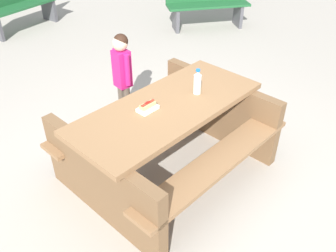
# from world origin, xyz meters

# --- Properties ---
(ground_plane) EXTENTS (30.00, 30.00, 0.00)m
(ground_plane) POSITION_xyz_m (0.00, 0.00, 0.00)
(ground_plane) COLOR #ADA599
(ground_plane) RESTS_ON ground
(picnic_table) EXTENTS (1.90, 1.53, 0.75)m
(picnic_table) POSITION_xyz_m (0.00, 0.00, 0.44)
(picnic_table) COLOR olive
(picnic_table) RESTS_ON ground
(soda_bottle) EXTENTS (0.07, 0.07, 0.24)m
(soda_bottle) POSITION_xyz_m (-0.32, 0.07, 0.86)
(soda_bottle) COLOR silver
(soda_bottle) RESTS_ON picnic_table
(hotdog_tray) EXTENTS (0.19, 0.12, 0.08)m
(hotdog_tray) POSITION_xyz_m (0.18, -0.08, 0.78)
(hotdog_tray) COLOR white
(hotdog_tray) RESTS_ON picnic_table
(child_in_coat) EXTENTS (0.18, 0.26, 1.07)m
(child_in_coat) POSITION_xyz_m (-0.33, -0.91, 0.68)
(child_in_coat) COLOR brown
(child_in_coat) RESTS_ON ground
(park_bench_near) EXTENTS (1.42, 1.25, 0.85)m
(park_bench_near) POSITION_xyz_m (-3.56, -2.00, 0.45)
(park_bench_near) COLOR #1E592D
(park_bench_near) RESTS_ON ground
(park_bench_mid) EXTENTS (1.53, 0.55, 0.85)m
(park_bench_mid) POSITION_xyz_m (-1.31, -4.58, 0.45)
(park_bench_mid) COLOR #1E592D
(park_bench_mid) RESTS_ON ground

